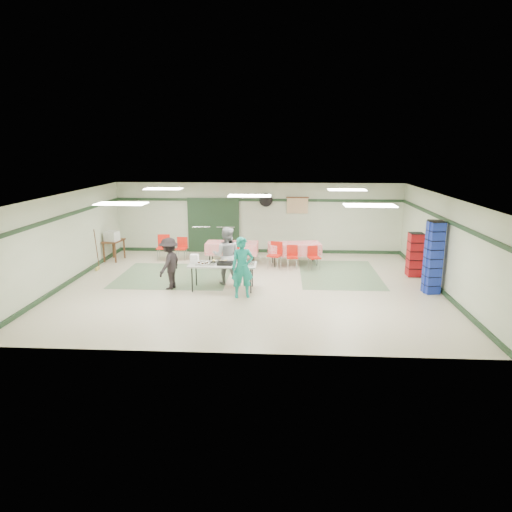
# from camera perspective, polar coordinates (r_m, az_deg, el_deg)

# --- Properties ---
(floor) EXTENTS (11.00, 11.00, 0.00)m
(floor) POSITION_cam_1_polar(r_m,az_deg,el_deg) (13.56, -0.77, -3.80)
(floor) COLOR #C1B39B
(floor) RESTS_ON ground
(ceiling) EXTENTS (11.00, 11.00, 0.00)m
(ceiling) POSITION_cam_1_polar(r_m,az_deg,el_deg) (13.01, -0.81, 7.62)
(ceiling) COLOR white
(ceiling) RESTS_ON wall_back
(wall_back) EXTENTS (11.00, 0.00, 11.00)m
(wall_back) POSITION_cam_1_polar(r_m,az_deg,el_deg) (17.64, 0.26, 4.77)
(wall_back) COLOR beige
(wall_back) RESTS_ON floor
(wall_front) EXTENTS (11.00, 0.00, 11.00)m
(wall_front) POSITION_cam_1_polar(r_m,az_deg,el_deg) (8.88, -2.87, -4.13)
(wall_front) COLOR beige
(wall_front) RESTS_ON floor
(wall_left) EXTENTS (0.00, 9.00, 9.00)m
(wall_left) POSITION_cam_1_polar(r_m,az_deg,el_deg) (14.67, -22.76, 1.91)
(wall_left) COLOR beige
(wall_left) RESTS_ON floor
(wall_right) EXTENTS (0.00, 9.00, 9.00)m
(wall_right) POSITION_cam_1_polar(r_m,az_deg,el_deg) (13.95, 22.37, 1.39)
(wall_right) COLOR beige
(wall_right) RESTS_ON floor
(trim_back) EXTENTS (11.00, 0.06, 0.10)m
(trim_back) POSITION_cam_1_polar(r_m,az_deg,el_deg) (17.51, 0.26, 7.02)
(trim_back) COLOR #1B321D
(trim_back) RESTS_ON wall_back
(baseboard_back) EXTENTS (11.00, 0.06, 0.12)m
(baseboard_back) POSITION_cam_1_polar(r_m,az_deg,el_deg) (17.85, 0.25, 0.66)
(baseboard_back) COLOR #1B321D
(baseboard_back) RESTS_ON floor
(trim_left) EXTENTS (0.06, 9.00, 0.10)m
(trim_left) POSITION_cam_1_polar(r_m,az_deg,el_deg) (14.55, -22.90, 4.61)
(trim_left) COLOR #1B321D
(trim_left) RESTS_ON wall_back
(baseboard_left) EXTENTS (0.06, 9.00, 0.12)m
(baseboard_left) POSITION_cam_1_polar(r_m,az_deg,el_deg) (14.95, -22.21, -2.94)
(baseboard_left) COLOR #1B321D
(baseboard_left) RESTS_ON floor
(trim_right) EXTENTS (0.06, 9.00, 0.10)m
(trim_right) POSITION_cam_1_polar(r_m,az_deg,el_deg) (13.82, 22.51, 4.23)
(trim_right) COLOR #1B321D
(trim_right) RESTS_ON wall_back
(baseboard_right) EXTENTS (0.06, 9.00, 0.12)m
(baseboard_right) POSITION_cam_1_polar(r_m,az_deg,el_deg) (14.25, 21.79, -3.68)
(baseboard_right) COLOR #1B321D
(baseboard_right) RESTS_ON floor
(green_patch_a) EXTENTS (3.50, 3.00, 0.01)m
(green_patch_a) POSITION_cam_1_polar(r_m,az_deg,el_deg) (14.88, -10.14, -2.42)
(green_patch_a) COLOR slate
(green_patch_a) RESTS_ON floor
(green_patch_b) EXTENTS (2.50, 3.50, 0.01)m
(green_patch_b) POSITION_cam_1_polar(r_m,az_deg,el_deg) (15.08, 10.33, -2.22)
(green_patch_b) COLOR slate
(green_patch_b) RESTS_ON floor
(double_door_left) EXTENTS (0.90, 0.06, 2.10)m
(double_door_left) POSITION_cam_1_polar(r_m,az_deg,el_deg) (17.88, -6.82, 3.82)
(double_door_left) COLOR gray
(double_door_left) RESTS_ON floor
(double_door_right) EXTENTS (0.90, 0.06, 2.10)m
(double_door_right) POSITION_cam_1_polar(r_m,az_deg,el_deg) (17.74, -3.79, 3.81)
(double_door_right) COLOR gray
(double_door_right) RESTS_ON floor
(door_frame) EXTENTS (2.00, 0.03, 2.15)m
(door_frame) POSITION_cam_1_polar(r_m,az_deg,el_deg) (17.78, -5.34, 3.81)
(door_frame) COLOR #1B321D
(door_frame) RESTS_ON floor
(wall_fan) EXTENTS (0.50, 0.10, 0.50)m
(wall_fan) POSITION_cam_1_polar(r_m,az_deg,el_deg) (17.47, 1.24, 7.00)
(wall_fan) COLOR black
(wall_fan) RESTS_ON wall_back
(scroll_banner) EXTENTS (0.80, 0.02, 0.60)m
(scroll_banner) POSITION_cam_1_polar(r_m,az_deg,el_deg) (17.49, 5.20, 6.30)
(scroll_banner) COLOR #D7B886
(scroll_banner) RESTS_ON wall_back
(serving_table) EXTENTS (1.93, 0.79, 0.76)m
(serving_table) POSITION_cam_1_polar(r_m,az_deg,el_deg) (13.11, -4.20, -1.18)
(serving_table) COLOR #B6B7B1
(serving_table) RESTS_ON floor
(sheet_tray_right) EXTENTS (0.61, 0.46, 0.02)m
(sheet_tray_right) POSITION_cam_1_polar(r_m,az_deg,el_deg) (13.02, -1.57, -1.01)
(sheet_tray_right) COLOR silver
(sheet_tray_right) RESTS_ON serving_table
(sheet_tray_mid) EXTENTS (0.56, 0.43, 0.02)m
(sheet_tray_mid) POSITION_cam_1_polar(r_m,az_deg,el_deg) (13.24, -4.48, -0.79)
(sheet_tray_mid) COLOR silver
(sheet_tray_mid) RESTS_ON serving_table
(sheet_tray_left) EXTENTS (0.54, 0.41, 0.02)m
(sheet_tray_left) POSITION_cam_1_polar(r_m,az_deg,el_deg) (13.10, -6.32, -0.99)
(sheet_tray_left) COLOR silver
(sheet_tray_left) RESTS_ON serving_table
(baking_pan) EXTENTS (0.47, 0.30, 0.08)m
(baking_pan) POSITION_cam_1_polar(r_m,az_deg,el_deg) (13.01, -3.81, -0.92)
(baking_pan) COLOR black
(baking_pan) RESTS_ON serving_table
(foam_box_stack) EXTENTS (0.22, 0.20, 0.25)m
(foam_box_stack) POSITION_cam_1_polar(r_m,az_deg,el_deg) (13.25, -7.71, -0.35)
(foam_box_stack) COLOR white
(foam_box_stack) RESTS_ON serving_table
(volunteer_teal) EXTENTS (0.69, 0.54, 1.67)m
(volunteer_teal) POSITION_cam_1_polar(r_m,az_deg,el_deg) (12.39, -1.71, -1.46)
(volunteer_teal) COLOR #138574
(volunteer_teal) RESTS_ON floor
(volunteer_grey) EXTENTS (0.87, 0.69, 1.74)m
(volunteer_grey) POSITION_cam_1_polar(r_m,az_deg,el_deg) (13.63, -3.69, 0.05)
(volunteer_grey) COLOR gray
(volunteer_grey) RESTS_ON floor
(volunteer_dark) EXTENTS (0.78, 1.08, 1.51)m
(volunteer_dark) POSITION_cam_1_polar(r_m,az_deg,el_deg) (13.37, -10.79, -0.93)
(volunteer_dark) COLOR black
(volunteer_dark) RESTS_ON floor
(dining_table_a) EXTENTS (1.88, 1.07, 0.77)m
(dining_table_a) POSITION_cam_1_polar(r_m,az_deg,el_deg) (15.98, 4.84, 0.95)
(dining_table_a) COLOR red
(dining_table_a) RESTS_ON floor
(dining_table_b) EXTENTS (1.81, 0.84, 0.77)m
(dining_table_b) POSITION_cam_1_polar(r_m,az_deg,el_deg) (16.07, -3.03, 1.05)
(dining_table_b) COLOR red
(dining_table_b) RESTS_ON floor
(chair_a) EXTENTS (0.39, 0.39, 0.80)m
(chair_a) POSITION_cam_1_polar(r_m,az_deg,el_deg) (15.44, 4.55, 0.19)
(chair_a) COLOR red
(chair_a) RESTS_ON floor
(chair_b) EXTENTS (0.54, 0.54, 0.91)m
(chair_b) POSITION_cam_1_polar(r_m,az_deg,el_deg) (15.43, 2.45, 0.48)
(chair_b) COLOR red
(chair_b) RESTS_ON floor
(chair_c) EXTENTS (0.47, 0.47, 0.79)m
(chair_c) POSITION_cam_1_polar(r_m,az_deg,el_deg) (15.47, 7.19, 0.12)
(chair_c) COLOR red
(chair_c) RESTS_ON floor
(chair_d) EXTENTS (0.42, 0.42, 0.83)m
(chair_d) POSITION_cam_1_polar(r_m,az_deg,el_deg) (15.52, -2.88, 0.37)
(chair_d) COLOR red
(chair_d) RESTS_ON floor
(chair_loose_a) EXTENTS (0.40, 0.40, 0.82)m
(chair_loose_a) POSITION_cam_1_polar(r_m,az_deg,el_deg) (16.86, -9.26, 1.24)
(chair_loose_a) COLOR red
(chair_loose_a) RESTS_ON floor
(chair_loose_b) EXTENTS (0.47, 0.47, 0.94)m
(chair_loose_b) POSITION_cam_1_polar(r_m,az_deg,el_deg) (16.81, -11.48, 1.38)
(chair_loose_b) COLOR red
(chair_loose_b) RESTS_ON floor
(crate_stack_blue_a) EXTENTS (0.46, 0.46, 2.05)m
(crate_stack_blue_a) POSITION_cam_1_polar(r_m,az_deg,el_deg) (13.60, 21.29, -0.21)
(crate_stack_blue_a) COLOR #192C97
(crate_stack_blue_a) RESTS_ON floor
(crate_stack_red) EXTENTS (0.44, 0.44, 1.40)m
(crate_stack_red) POSITION_cam_1_polar(r_m,az_deg,el_deg) (15.30, 19.24, 0.16)
(crate_stack_red) COLOR maroon
(crate_stack_red) RESTS_ON floor
(crate_stack_blue_b) EXTENTS (0.45, 0.45, 2.06)m
(crate_stack_blue_b) POSITION_cam_1_polar(r_m,az_deg,el_deg) (13.68, 21.19, -0.11)
(crate_stack_blue_b) COLOR #192C97
(crate_stack_blue_b) RESTS_ON floor
(printer_table) EXTENTS (0.65, 0.91, 0.74)m
(printer_table) POSITION_cam_1_polar(r_m,az_deg,el_deg) (17.28, -17.36, 1.55)
(printer_table) COLOR brown
(printer_table) RESTS_ON floor
(office_printer) EXTENTS (0.51, 0.47, 0.35)m
(office_printer) POSITION_cam_1_polar(r_m,az_deg,el_deg) (17.10, -17.58, 2.39)
(office_printer) COLOR #B6B7B2
(office_printer) RESTS_ON printer_table
(broom) EXTENTS (0.03, 0.22, 1.37)m
(broom) POSITION_cam_1_polar(r_m,az_deg,el_deg) (16.07, -19.30, 0.82)
(broom) COLOR brown
(broom) RESTS_ON floor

